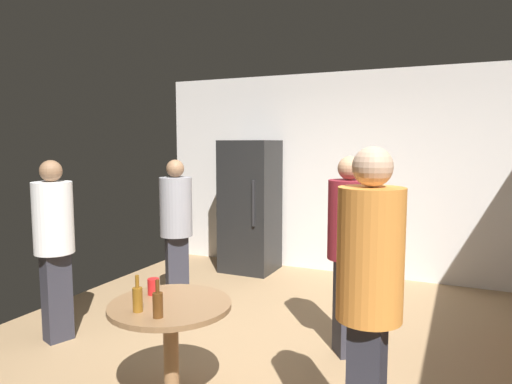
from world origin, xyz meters
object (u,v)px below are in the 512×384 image
object	(u,v)px
person_in_white_shirt	(54,237)
person_in_maroon_shirt	(348,240)
beer_bottle_amber	(138,298)
plastic_cup_red	(153,287)
refrigerator	(250,206)
foreground_table	(170,318)
person_in_orange_shirt	(369,288)
beer_bottle_brown	(158,304)
person_in_gray_shirt	(176,222)

from	to	relation	value
person_in_white_shirt	person_in_maroon_shirt	size ratio (longest dim) A/B	0.97
beer_bottle_amber	plastic_cup_red	bearing A→B (deg)	109.95
refrigerator	foreground_table	size ratio (longest dim) A/B	2.25
person_in_white_shirt	person_in_orange_shirt	world-z (taller)	person_in_orange_shirt
person_in_orange_shirt	plastic_cup_red	bearing A→B (deg)	-4.35
foreground_table	person_in_maroon_shirt	bearing A→B (deg)	56.22
person_in_white_shirt	plastic_cup_red	bearing A→B (deg)	3.14
person_in_orange_shirt	person_in_maroon_shirt	world-z (taller)	person_in_orange_shirt
foreground_table	person_in_maroon_shirt	xyz separation A→B (m)	(0.86, 1.29, 0.34)
beer_bottle_brown	person_in_maroon_shirt	size ratio (longest dim) A/B	0.14
plastic_cup_red	person_in_maroon_shirt	world-z (taller)	person_in_maroon_shirt
refrigerator	person_in_orange_shirt	xyz separation A→B (m)	(2.25, -3.33, 0.13)
beer_bottle_amber	person_in_white_shirt	size ratio (longest dim) A/B	0.14
beer_bottle_brown	person_in_white_shirt	bearing A→B (deg)	156.38
refrigerator	person_in_white_shirt	distance (m)	2.84
beer_bottle_brown	foreground_table	bearing A→B (deg)	108.76
beer_bottle_amber	person_in_gray_shirt	size ratio (longest dim) A/B	0.14
beer_bottle_brown	person_in_gray_shirt	bearing A→B (deg)	121.45
plastic_cup_red	person_in_maroon_shirt	size ratio (longest dim) A/B	0.07
foreground_table	plastic_cup_red	bearing A→B (deg)	155.21
beer_bottle_brown	person_in_orange_shirt	bearing A→B (deg)	7.89
person_in_maroon_shirt	person_in_orange_shirt	bearing A→B (deg)	73.05
refrigerator	beer_bottle_amber	size ratio (longest dim) A/B	7.83
refrigerator	foreground_table	world-z (taller)	refrigerator
refrigerator	beer_bottle_amber	bearing A→B (deg)	-75.95
plastic_cup_red	person_in_orange_shirt	world-z (taller)	person_in_orange_shirt
beer_bottle_brown	person_in_maroon_shirt	xyz separation A→B (m)	(0.78, 1.52, 0.15)
foreground_table	refrigerator	bearing A→B (deg)	106.40
beer_bottle_amber	beer_bottle_brown	distance (m)	0.17
foreground_table	beer_bottle_amber	xyz separation A→B (m)	(-0.09, -0.21, 0.19)
foreground_table	plastic_cup_red	xyz separation A→B (m)	(-0.20, 0.09, 0.16)
foreground_table	person_in_maroon_shirt	size ratio (longest dim) A/B	0.48
beer_bottle_amber	person_in_gray_shirt	distance (m)	2.06
person_in_white_shirt	refrigerator	bearing A→B (deg)	96.80
person_in_gray_shirt	person_in_orange_shirt	bearing A→B (deg)	7.61
plastic_cup_red	beer_bottle_brown	bearing A→B (deg)	-49.48
beer_bottle_amber	beer_bottle_brown	xyz separation A→B (m)	(0.17, -0.03, 0.00)
plastic_cup_red	person_in_orange_shirt	size ratio (longest dim) A/B	0.06
person_in_gray_shirt	person_in_white_shirt	distance (m)	1.24
beer_bottle_brown	person_in_maroon_shirt	distance (m)	1.72
refrigerator	person_in_white_shirt	size ratio (longest dim) A/B	1.11
foreground_table	beer_bottle_brown	bearing A→B (deg)	-71.24
foreground_table	person_in_maroon_shirt	distance (m)	1.59
person_in_white_shirt	person_in_orange_shirt	xyz separation A→B (m)	(2.85, -0.55, 0.09)
refrigerator	person_in_gray_shirt	bearing A→B (deg)	-93.18
person_in_orange_shirt	beer_bottle_brown	bearing A→B (deg)	9.74
foreground_table	beer_bottle_brown	size ratio (longest dim) A/B	3.48
foreground_table	person_in_white_shirt	bearing A→B (deg)	162.83
refrigerator	person_in_orange_shirt	bearing A→B (deg)	-55.99
person_in_maroon_shirt	person_in_gray_shirt	bearing A→B (deg)	-44.09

